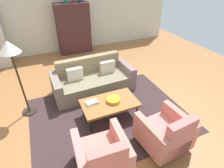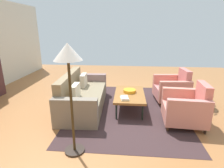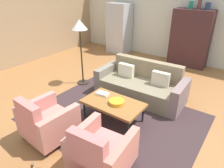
% 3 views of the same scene
% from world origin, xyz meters
% --- Properties ---
extents(ground_plane, '(10.53, 10.53, 0.00)m').
position_xyz_m(ground_plane, '(0.00, 0.00, 0.00)').
color(ground_plane, '#A2693A').
extents(area_rug, '(3.40, 2.60, 0.01)m').
position_xyz_m(area_rug, '(0.02, -0.56, 0.00)').
color(area_rug, '#3A292B').
rests_on(area_rug, ground).
extents(couch, '(2.13, 0.98, 0.86)m').
position_xyz_m(couch, '(0.02, 0.58, 0.29)').
color(couch, '#7C7157').
rests_on(couch, ground).
extents(coffee_table, '(1.20, 0.70, 0.41)m').
position_xyz_m(coffee_table, '(0.02, -0.61, 0.37)').
color(coffee_table, black).
rests_on(coffee_table, ground).
extents(armchair_left, '(0.84, 0.84, 0.88)m').
position_xyz_m(armchair_left, '(-0.58, -1.77, 0.34)').
color(armchair_left, '#352318').
rests_on(armchair_left, ground).
extents(armchair_right, '(0.87, 0.87, 0.88)m').
position_xyz_m(armchair_right, '(0.63, -1.77, 0.34)').
color(armchair_right, '#3C2211').
rests_on(armchair_right, ground).
extents(fruit_bowl, '(0.30, 0.30, 0.07)m').
position_xyz_m(fruit_bowl, '(0.11, -0.61, 0.44)').
color(fruit_bowl, orange).
rests_on(fruit_bowl, coffee_table).
extents(book_stack, '(0.30, 0.22, 0.05)m').
position_xyz_m(book_stack, '(-0.34, -0.50, 0.43)').
color(book_stack, beige).
rests_on(book_stack, coffee_table).
extents(floor_lamp, '(0.40, 0.40, 1.72)m').
position_xyz_m(floor_lamp, '(-1.64, 0.27, 1.44)').
color(floor_lamp, '#2E241F').
rests_on(floor_lamp, ground).
extents(dog, '(0.70, 0.33, 0.48)m').
position_xyz_m(dog, '(0.34, -2.54, 0.31)').
color(dog, brown).
rests_on(dog, ground).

